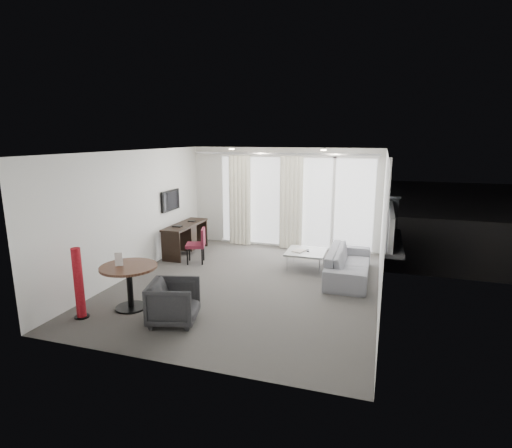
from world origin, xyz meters
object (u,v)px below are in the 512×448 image
(red_lamp, at_px, (79,283))
(rattan_chair_a, at_px, (316,225))
(desk_chair, at_px, (195,246))
(round_table, at_px, (130,287))
(rattan_chair_b, at_px, (360,222))
(desk, at_px, (186,239))
(coffee_table, at_px, (306,259))
(sofa, at_px, (349,264))
(tub_armchair, at_px, (174,302))

(red_lamp, relative_size, rattan_chair_a, 1.36)
(rattan_chair_a, bearing_deg, desk_chair, -110.32)
(round_table, distance_m, rattan_chair_b, 7.12)
(red_lamp, distance_m, rattan_chair_a, 6.78)
(rattan_chair_a, bearing_deg, desk, -123.21)
(coffee_table, relative_size, sofa, 0.41)
(red_lamp, distance_m, sofa, 5.11)
(tub_armchair, bearing_deg, rattan_chair_b, -35.41)
(rattan_chair_b, bearing_deg, sofa, -66.38)
(desk, bearing_deg, desk_chair, -47.83)
(desk, distance_m, coffee_table, 3.09)
(rattan_chair_a, distance_m, rattan_chair_b, 1.32)
(tub_armchair, bearing_deg, red_lamp, 86.49)
(coffee_table, bearing_deg, red_lamp, -130.11)
(sofa, bearing_deg, coffee_table, 69.02)
(desk, relative_size, rattan_chair_b, 1.77)
(desk, height_order, sofa, desk)
(red_lamp, bearing_deg, tub_armchair, 11.10)
(desk_chair, bearing_deg, round_table, -107.69)
(desk, distance_m, rattan_chair_b, 5.04)
(sofa, bearing_deg, rattan_chair_b, -0.27)
(round_table, xyz_separation_m, red_lamp, (-0.56, -0.55, 0.20))
(desk, xyz_separation_m, round_table, (0.62, -3.25, 0.00))
(desk, distance_m, round_table, 3.31)
(desk_chair, xyz_separation_m, round_table, (0.05, -2.62, -0.03))
(round_table, distance_m, coffee_table, 3.91)
(round_table, xyz_separation_m, coffee_table, (2.46, 3.03, -0.19))
(coffee_table, xyz_separation_m, rattan_chair_a, (-0.19, 2.59, 0.24))
(coffee_table, bearing_deg, round_table, -129.04)
(round_table, relative_size, red_lamp, 0.81)
(round_table, bearing_deg, red_lamp, -135.51)
(tub_armchair, distance_m, sofa, 3.80)
(tub_armchair, relative_size, rattan_chair_a, 0.86)
(sofa, relative_size, rattan_chair_a, 2.42)
(desk_chair, xyz_separation_m, rattan_chair_b, (3.48, 3.62, 0.04))
(coffee_table, height_order, rattan_chair_b, rattan_chair_b)
(desk_chair, relative_size, rattan_chair_b, 0.90)
(sofa, bearing_deg, tub_armchair, 139.93)
(round_table, bearing_deg, sofa, 37.94)
(rattan_chair_b, bearing_deg, tub_armchair, -86.92)
(red_lamp, xyz_separation_m, rattan_chair_a, (2.83, 6.17, -0.15))
(rattan_chair_b, bearing_deg, desk, -119.69)
(sofa, bearing_deg, desk, 81.73)
(round_table, distance_m, sofa, 4.33)
(desk_chair, height_order, rattan_chair_b, rattan_chair_b)
(coffee_table, bearing_deg, sofa, -20.98)
(round_table, relative_size, tub_armchair, 1.28)
(tub_armchair, height_order, rattan_chair_a, rattan_chair_a)
(rattan_chair_a, bearing_deg, sofa, -51.38)
(tub_armchair, bearing_deg, rattan_chair_a, -27.12)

